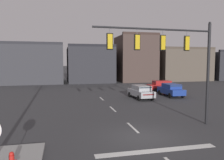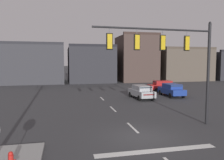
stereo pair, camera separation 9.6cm
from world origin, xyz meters
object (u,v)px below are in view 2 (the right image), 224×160
signal_mast_near_side (172,52)px  car_lot_farside (141,92)px  car_lot_middle (163,86)px  car_lot_nearside (172,90)px

signal_mast_near_side → car_lot_farside: (2.03, 11.40, -4.23)m
car_lot_farside → signal_mast_near_side: bearing=-100.1°
car_lot_farside → car_lot_middle: bearing=44.9°
signal_mast_near_side → car_lot_farside: signal_mast_near_side is taller
car_lot_nearside → car_lot_middle: bearing=77.9°
car_lot_middle → car_lot_farside: same height
car_lot_nearside → car_lot_middle: same height
signal_mast_near_side → car_lot_nearside: size_ratio=1.87×
car_lot_middle → car_lot_farside: (-5.35, -5.33, 0.00)m
car_lot_farside → car_lot_nearside: bearing=10.8°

